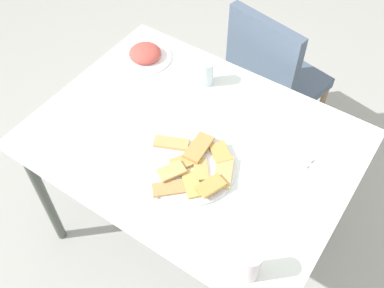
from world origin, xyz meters
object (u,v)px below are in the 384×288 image
at_px(soda_can, 250,264).
at_px(fork, 285,154).
at_px(paper_napkin, 287,151).
at_px(pide_platter, 192,166).
at_px(salad_plate_greens, 145,54).
at_px(dining_chair, 271,77).
at_px(drinking_glass, 206,73).
at_px(dining_table, 193,150).
at_px(spoon, 289,148).

relative_size(soda_can, fork, 0.63).
bearing_deg(paper_napkin, pide_platter, -133.74).
bearing_deg(salad_plate_greens, dining_chair, 47.38).
relative_size(soda_can, drinking_glass, 1.11).
bearing_deg(soda_can, dining_table, 141.45).
distance_m(pide_platter, soda_can, 0.44).
bearing_deg(dining_chair, dining_table, -89.16).
bearing_deg(pide_platter, salad_plate_greens, 143.28).
height_order(drinking_glass, paper_napkin, drinking_glass).
distance_m(salad_plate_greens, paper_napkin, 0.78).
distance_m(dining_chair, pide_platter, 0.89).
height_order(dining_chair, fork, dining_chair).
distance_m(drinking_glass, spoon, 0.48).
bearing_deg(dining_table, soda_can, -38.55).
xyz_separation_m(drinking_glass, fork, (0.46, -0.16, -0.05)).
distance_m(dining_chair, paper_napkin, 0.72).
xyz_separation_m(dining_chair, fork, (0.34, -0.61, 0.25)).
bearing_deg(dining_chair, salad_plate_greens, -132.62).
bearing_deg(drinking_glass, salad_plate_greens, -176.73).
relative_size(dining_table, salad_plate_greens, 5.18).
xyz_separation_m(dining_chair, spoon, (0.34, -0.57, 0.25)).
bearing_deg(spoon, soda_can, -71.76).
distance_m(soda_can, paper_napkin, 0.51).
distance_m(dining_chair, drinking_glass, 0.55).
bearing_deg(fork, dining_table, -156.11).
relative_size(salad_plate_greens, spoon, 1.17).
distance_m(dining_table, salad_plate_greens, 0.52).
height_order(dining_chair, salad_plate_greens, dining_chair).
bearing_deg(dining_table, dining_chair, 90.84).
relative_size(salad_plate_greens, fork, 1.21).
distance_m(pide_platter, paper_napkin, 0.36).
relative_size(drinking_glass, paper_napkin, 0.70).
bearing_deg(soda_can, paper_napkin, 103.20).
relative_size(pide_platter, fork, 1.86).
relative_size(dining_chair, spoon, 4.60).
bearing_deg(fork, drinking_glass, 164.20).
relative_size(dining_table, pide_platter, 3.38).
height_order(drinking_glass, fork, drinking_glass).
distance_m(salad_plate_greens, spoon, 0.77).
distance_m(salad_plate_greens, drinking_glass, 0.31).
distance_m(drinking_glass, paper_napkin, 0.48).
distance_m(paper_napkin, spoon, 0.02).
bearing_deg(fork, dining_chair, 122.81).
relative_size(dining_chair, salad_plate_greens, 3.92).
distance_m(drinking_glass, fork, 0.49).
xyz_separation_m(drinking_glass, paper_napkin, (0.46, -0.14, -0.05)).
xyz_separation_m(dining_table, fork, (0.33, 0.12, 0.08)).
distance_m(dining_chair, soda_can, 1.21).
bearing_deg(soda_can, drinking_glass, 131.94).
bearing_deg(soda_can, spoon, 102.75).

